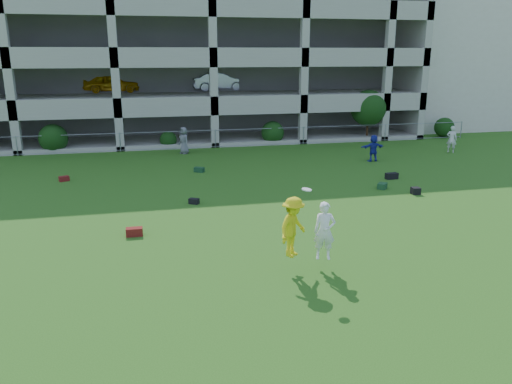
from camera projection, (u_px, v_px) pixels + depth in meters
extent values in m
plane|color=#235114|center=(307.00, 263.00, 14.71)|extent=(100.00, 100.00, 0.00)
cube|color=beige|center=(455.00, 64.00, 44.53)|extent=(16.00, 14.00, 10.00)
imported|color=slate|center=(184.00, 140.00, 30.44)|extent=(0.85, 0.95, 1.63)
imported|color=#212A98|center=(373.00, 148.00, 28.30)|extent=(1.43, 0.55, 1.52)
imported|color=silver|center=(452.00, 139.00, 30.80)|extent=(0.72, 0.67, 1.66)
cube|color=#58140F|center=(134.00, 232.00, 16.83)|extent=(0.55, 0.31, 0.28)
cube|color=black|center=(194.00, 201.00, 20.42)|extent=(0.47, 0.43, 0.22)
cube|color=#183914|center=(382.00, 186.00, 22.68)|extent=(0.59, 0.61, 0.26)
cube|color=black|center=(416.00, 191.00, 21.81)|extent=(0.38, 0.38, 0.30)
cube|color=black|center=(392.00, 176.00, 24.45)|extent=(0.62, 0.34, 0.30)
cube|color=#57170F|center=(64.00, 179.00, 24.04)|extent=(0.52, 0.44, 0.24)
cube|color=#13351B|center=(199.00, 170.00, 25.87)|extent=(0.58, 0.52, 0.25)
imported|color=yellow|center=(293.00, 227.00, 13.79)|extent=(1.25, 1.22, 1.71)
imported|color=white|center=(325.00, 231.00, 14.02)|extent=(0.69, 0.54, 1.67)
cylinder|color=white|center=(307.00, 190.00, 13.31)|extent=(0.27, 0.27, 0.08)
cube|color=#9E998C|center=(192.00, 53.00, 43.87)|extent=(30.00, 0.50, 12.00)
cube|color=#9E998C|center=(381.00, 53.00, 40.64)|extent=(0.50, 14.00, 12.00)
cube|color=#9E998C|center=(203.00, 130.00, 39.10)|extent=(30.00, 14.00, 0.30)
cube|color=#9E998C|center=(202.00, 91.00, 38.29)|extent=(30.00, 14.00, 0.30)
cube|color=#9E998C|center=(201.00, 51.00, 37.49)|extent=(30.00, 14.00, 0.30)
cube|color=#9E998C|center=(199.00, 8.00, 36.68)|extent=(30.00, 14.00, 0.30)
cube|color=#9E998C|center=(214.00, 108.00, 32.02)|extent=(30.00, 0.30, 0.90)
cube|color=#9E998C|center=(213.00, 60.00, 31.21)|extent=(30.00, 0.30, 0.90)
cube|color=#9E998C|center=(212.00, 9.00, 30.41)|extent=(30.00, 0.30, 0.90)
cube|color=#9E998C|center=(6.00, 52.00, 28.65)|extent=(0.50, 0.50, 12.00)
cube|color=#9E998C|center=(114.00, 52.00, 29.92)|extent=(0.50, 0.50, 12.00)
cube|color=#9E998C|center=(213.00, 52.00, 31.19)|extent=(0.50, 0.50, 12.00)
cube|color=#9E998C|center=(304.00, 52.00, 32.45)|extent=(0.50, 0.50, 12.00)
cube|color=#9E998C|center=(389.00, 53.00, 33.72)|extent=(0.50, 0.50, 12.00)
cube|color=#605E59|center=(198.00, 53.00, 39.41)|extent=(29.00, 9.00, 11.60)
imported|color=orange|center=(112.00, 83.00, 34.83)|extent=(3.91, 1.64, 1.32)
imported|color=#B2B3B9|center=(218.00, 82.00, 36.41)|extent=(4.16, 1.94, 1.32)
cylinder|color=gray|center=(17.00, 146.00, 29.87)|extent=(0.06, 0.06, 1.20)
cylinder|color=gray|center=(120.00, 142.00, 31.13)|extent=(0.06, 0.06, 1.20)
cylinder|color=gray|center=(215.00, 139.00, 32.40)|extent=(0.06, 0.06, 1.20)
cylinder|color=gray|center=(303.00, 135.00, 33.67)|extent=(0.06, 0.06, 1.20)
cylinder|color=gray|center=(385.00, 132.00, 34.93)|extent=(0.06, 0.06, 1.20)
cylinder|color=gray|center=(461.00, 130.00, 36.20)|extent=(0.06, 0.06, 1.20)
cylinder|color=gray|center=(215.00, 130.00, 32.25)|extent=(36.00, 0.04, 0.04)
cylinder|color=gray|center=(216.00, 147.00, 32.54)|extent=(36.00, 0.04, 0.04)
sphere|color=#163D11|center=(53.00, 138.00, 30.78)|extent=(1.76, 1.76, 1.76)
sphere|color=#163D11|center=(168.00, 140.00, 32.35)|extent=(1.10, 1.10, 1.10)
sphere|color=#163D11|center=(273.00, 133.00, 33.76)|extent=(1.54, 1.54, 1.54)
cylinder|color=#382314|center=(367.00, 126.00, 35.37)|extent=(0.16, 0.16, 1.96)
sphere|color=#163D11|center=(368.00, 108.00, 35.03)|extent=(2.52, 2.52, 2.52)
sphere|color=#163D11|center=(444.00, 127.00, 36.52)|extent=(1.43, 1.43, 1.43)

